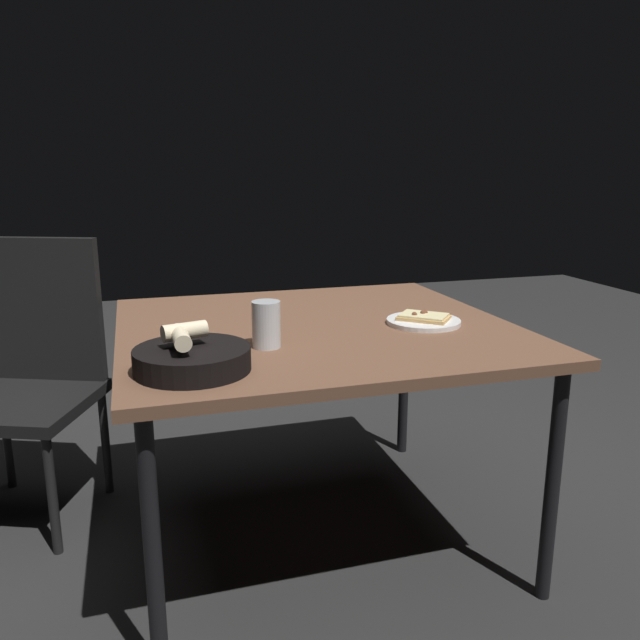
{
  "coord_description": "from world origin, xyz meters",
  "views": [
    {
      "loc": [
        1.77,
        -0.52,
        1.18
      ],
      "look_at": [
        0.0,
        0.01,
        0.72
      ],
      "focal_mm": 35.41,
      "sensor_mm": 36.0,
      "label": 1
    }
  ],
  "objects": [
    {
      "name": "ground",
      "position": [
        0.0,
        0.0,
        0.0
      ],
      "size": [
        8.0,
        8.0,
        0.0
      ],
      "primitive_type": "plane",
      "color": "#272727"
    },
    {
      "name": "dining_table",
      "position": [
        0.0,
        0.0,
        0.66
      ],
      "size": [
        1.09,
        1.16,
        0.71
      ],
      "color": "brown",
      "rests_on": "ground"
    },
    {
      "name": "pizza_plate",
      "position": [
        0.09,
        0.32,
        0.72
      ],
      "size": [
        0.22,
        0.22,
        0.04
      ],
      "color": "white",
      "rests_on": "dining_table"
    },
    {
      "name": "bread_basket",
      "position": [
        0.34,
        -0.4,
        0.74
      ],
      "size": [
        0.27,
        0.27,
        0.11
      ],
      "color": "black",
      "rests_on": "dining_table"
    },
    {
      "name": "beer_glass",
      "position": [
        0.19,
        -0.19,
        0.76
      ],
      "size": [
        0.08,
        0.08,
        0.12
      ],
      "color": "silver",
      "rests_on": "dining_table"
    },
    {
      "name": "chair_near",
      "position": [
        -0.46,
        -0.87,
        0.52
      ],
      "size": [
        0.57,
        0.57,
        0.94
      ],
      "color": "black",
      "rests_on": "ground"
    }
  ]
}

